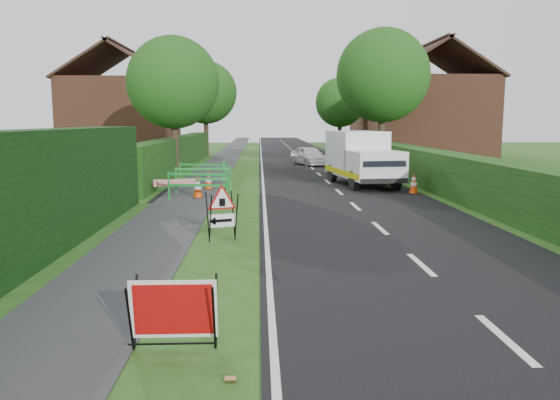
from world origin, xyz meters
name	(u,v)px	position (x,y,z in m)	size (l,w,h in m)	color
ground	(290,283)	(0.00, 0.00, 0.00)	(120.00, 120.00, 0.00)	#274A15
road_surface	(297,154)	(2.50, 35.00, 0.00)	(6.00, 90.00, 0.02)	black
footpath	(228,155)	(-3.00, 35.00, 0.01)	(2.00, 90.00, 0.02)	#2D2D30
hedge_west_far	(179,169)	(-5.00, 22.00, 0.00)	(1.00, 24.00, 1.80)	#14380F
hedge_east	(411,179)	(6.50, 16.00, 0.00)	(1.20, 50.00, 1.50)	#14380F
house_west	(123,118)	(-10.00, 30.00, 2.90)	(7.50, 7.40, 7.88)	brown
house_east_a	(429,118)	(11.00, 28.00, 2.90)	(7.50, 7.40, 7.88)	brown
house_east_b	(393,119)	(12.00, 42.00, 2.90)	(7.50, 7.40, 7.88)	brown
tree_nw	(173,83)	(-4.60, 18.00, 4.48)	(4.40, 4.40, 6.70)	#2D2116
tree_ne	(383,76)	(6.40, 22.00, 5.17)	(5.20, 5.20, 7.79)	#2D2116
tree_fw	(205,93)	(-4.60, 34.00, 4.83)	(4.80, 4.80, 7.24)	#2D2116
tree_fe	(340,103)	(6.40, 38.00, 4.22)	(4.20, 4.20, 6.33)	#2D2116
red_rect_sign	(174,311)	(-1.51, -2.65, 0.49)	(1.01, 0.60, 0.85)	black
triangle_sign	(221,209)	(-1.37, 3.13, 0.75)	(0.93, 0.93, 1.08)	black
works_van	(361,157)	(3.75, 13.82, 1.19)	(2.60, 5.13, 2.24)	silver
traffic_cone_0	(414,184)	(5.17, 10.93, 0.39)	(0.38, 0.38, 0.79)	black
traffic_cone_1	(387,176)	(4.87, 13.90, 0.39)	(0.38, 0.38, 0.79)	black
traffic_cone_2	(384,172)	(5.10, 15.52, 0.39)	(0.38, 0.38, 0.79)	black
traffic_cone_3	(198,187)	(-2.65, 10.13, 0.39)	(0.38, 0.38, 0.79)	black
traffic_cone_4	(208,180)	(-2.50, 12.55, 0.39)	(0.38, 0.38, 0.79)	black
ped_barrier_0	(197,183)	(-2.56, 9.32, 0.63)	(2.09, 0.73, 1.00)	#18882F
ped_barrier_1	(203,177)	(-2.57, 11.36, 0.63)	(2.08, 0.46, 1.00)	#18882F
ped_barrier_2	(204,172)	(-2.76, 13.29, 0.63)	(2.09, 0.81, 1.00)	#18882F
ped_barrier_3	(224,169)	(-2.02, 14.62, 0.63)	(0.42, 2.07, 1.00)	#18882F
redwhite_plank	(175,195)	(-3.58, 11.04, 0.00)	(1.50, 0.04, 0.25)	red
litter_can	(231,382)	(-0.82, -3.47, 0.00)	(0.07, 0.07, 0.12)	#BF7F4C
hatchback_car	(309,156)	(2.52, 24.25, 0.59)	(1.38, 3.44, 1.17)	silver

